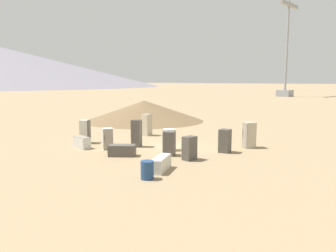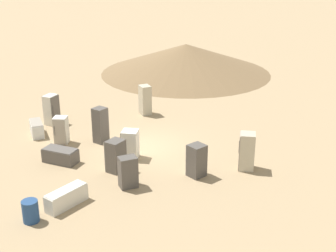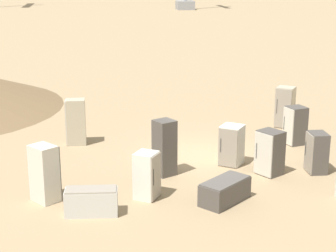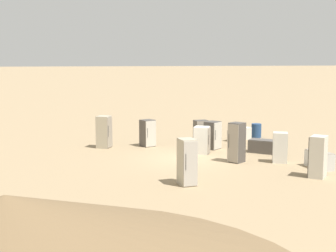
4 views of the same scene
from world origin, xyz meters
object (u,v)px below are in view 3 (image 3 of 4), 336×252
(discarded_fridge_7, at_px, (225,191))
(discarded_fridge_4, at_px, (317,153))
(discarded_fridge_5, at_px, (295,125))
(discarded_fridge_0, at_px, (270,153))
(discarded_fridge_11, at_px, (164,148))
(discarded_fridge_2, at_px, (91,202))
(discarded_fridge_6, at_px, (285,107))
(discarded_fridge_3, at_px, (147,175))
(discarded_fridge_8, at_px, (76,122))
(discarded_fridge_1, at_px, (232,145))
(discarded_fridge_9, at_px, (45,173))

(discarded_fridge_7, bearing_deg, discarded_fridge_4, -102.11)
(discarded_fridge_5, bearing_deg, discarded_fridge_4, 158.01)
(discarded_fridge_0, height_order, discarded_fridge_11, discarded_fridge_11)
(discarded_fridge_4, bearing_deg, discarded_fridge_2, 109.47)
(discarded_fridge_5, bearing_deg, discarded_fridge_6, -24.61)
(discarded_fridge_3, distance_m, discarded_fridge_8, 6.21)
(discarded_fridge_3, height_order, discarded_fridge_11, discarded_fridge_11)
(discarded_fridge_4, relative_size, discarded_fridge_7, 0.79)
(discarded_fridge_4, bearing_deg, discarded_fridge_7, 121.19)
(discarded_fridge_11, bearing_deg, discarded_fridge_2, -158.57)
(discarded_fridge_4, distance_m, discarded_fridge_5, 3.19)
(discarded_fridge_4, xyz_separation_m, discarded_fridge_7, (-2.05, 3.72, -0.35))
(discarded_fridge_2, xyz_separation_m, discarded_fridge_3, (0.96, -1.70, 0.34))
(discarded_fridge_0, relative_size, discarded_fridge_7, 0.86)
(discarded_fridge_6, distance_m, discarded_fridge_11, 7.91)
(discarded_fridge_0, distance_m, discarded_fridge_5, 3.75)
(discarded_fridge_0, height_order, discarded_fridge_5, discarded_fridge_0)
(discarded_fridge_3, height_order, discarded_fridge_5, discarded_fridge_5)
(discarded_fridge_7, bearing_deg, discarded_fridge_0, -85.46)
(discarded_fridge_3, distance_m, discarded_fridge_5, 7.88)
(discarded_fridge_1, distance_m, discarded_fridge_2, 6.15)
(discarded_fridge_5, bearing_deg, discarded_fridge_1, 107.89)
(discarded_fridge_6, xyz_separation_m, discarded_fridge_11, (-5.10, 6.05, 0.06))
(discarded_fridge_2, distance_m, discarded_fridge_3, 1.98)
(discarded_fridge_2, height_order, discarded_fridge_7, discarded_fridge_2)
(discarded_fridge_0, bearing_deg, discarded_fridge_11, 51.15)
(discarded_fridge_4, bearing_deg, discarded_fridge_8, 64.39)
(discarded_fridge_1, distance_m, discarded_fridge_4, 2.95)
(discarded_fridge_1, distance_m, discarded_fridge_11, 2.61)
(discarded_fridge_2, relative_size, discarded_fridge_6, 0.86)
(discarded_fridge_6, bearing_deg, discarded_fridge_7, 94.17)
(discarded_fridge_0, bearing_deg, discarded_fridge_7, 104.16)
(discarded_fridge_4, height_order, discarded_fridge_5, discarded_fridge_5)
(discarded_fridge_4, relative_size, discarded_fridge_8, 0.77)
(discarded_fridge_5, height_order, discarded_fridge_6, discarded_fridge_6)
(discarded_fridge_6, bearing_deg, discarded_fridge_9, 69.38)
(discarded_fridge_1, bearing_deg, discarded_fridge_4, -168.44)
(discarded_fridge_6, bearing_deg, discarded_fridge_5, 115.00)
(discarded_fridge_1, relative_size, discarded_fridge_2, 0.93)
(discarded_fridge_11, bearing_deg, discarded_fridge_1, -12.88)
(discarded_fridge_0, distance_m, discarded_fridge_4, 1.67)
(discarded_fridge_6, distance_m, discarded_fridge_9, 12.01)
(discarded_fridge_3, height_order, discarded_fridge_4, discarded_fridge_3)
(discarded_fridge_4, distance_m, discarded_fridge_9, 9.15)
(discarded_fridge_8, bearing_deg, discarded_fridge_3, -157.70)
(discarded_fridge_2, bearing_deg, discarded_fridge_0, 116.36)
(discarded_fridge_8, distance_m, discarded_fridge_11, 4.91)
(discarded_fridge_6, xyz_separation_m, discarded_fridge_8, (-1.23, 9.07, 0.02))
(discarded_fridge_0, height_order, discarded_fridge_3, discarded_fridge_0)
(discarded_fridge_11, bearing_deg, discarded_fridge_3, -140.21)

